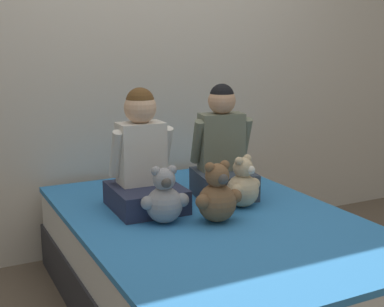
{
  "coord_description": "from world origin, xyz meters",
  "views": [
    {
      "loc": [
        -1.23,
        -2.2,
        1.38
      ],
      "look_at": [
        0.0,
        0.23,
        0.77
      ],
      "focal_mm": 50.0,
      "sensor_mm": 36.0,
      "label": 1
    }
  ],
  "objects_px": {
    "teddy_bear_held_by_left_child": "(164,199)",
    "teddy_bear_between_children": "(217,196)",
    "child_on_right": "(222,153)",
    "bed": "(213,264)",
    "teddy_bear_held_by_right_child": "(243,185)",
    "child_on_left": "(143,163)"
  },
  "relations": [
    {
      "from": "teddy_bear_held_by_left_child",
      "to": "teddy_bear_held_by_right_child",
      "type": "bearing_deg",
      "value": 15.48
    },
    {
      "from": "bed",
      "to": "child_on_right",
      "type": "bearing_deg",
      "value": 53.33
    },
    {
      "from": "child_on_right",
      "to": "teddy_bear_between_children",
      "type": "xyz_separation_m",
      "value": [
        -0.24,
        -0.36,
        -0.12
      ]
    },
    {
      "from": "teddy_bear_held_by_left_child",
      "to": "teddy_bear_between_children",
      "type": "xyz_separation_m",
      "value": [
        0.23,
        -0.1,
        0.01
      ]
    },
    {
      "from": "bed",
      "to": "teddy_bear_held_by_right_child",
      "type": "height_order",
      "value": "teddy_bear_held_by_right_child"
    },
    {
      "from": "child_on_left",
      "to": "teddy_bear_held_by_left_child",
      "type": "relative_size",
      "value": 2.22
    },
    {
      "from": "child_on_right",
      "to": "bed",
      "type": "bearing_deg",
      "value": -116.78
    },
    {
      "from": "child_on_left",
      "to": "teddy_bear_between_children",
      "type": "bearing_deg",
      "value": -56.22
    },
    {
      "from": "teddy_bear_held_by_left_child",
      "to": "teddy_bear_between_children",
      "type": "relative_size",
      "value": 0.94
    },
    {
      "from": "child_on_right",
      "to": "teddy_bear_held_by_right_child",
      "type": "height_order",
      "value": "child_on_right"
    },
    {
      "from": "child_on_left",
      "to": "child_on_right",
      "type": "distance_m",
      "value": 0.47
    },
    {
      "from": "child_on_right",
      "to": "teddy_bear_between_children",
      "type": "relative_size",
      "value": 2.09
    },
    {
      "from": "child_on_left",
      "to": "teddy_bear_held_by_left_child",
      "type": "height_order",
      "value": "child_on_left"
    },
    {
      "from": "teddy_bear_held_by_left_child",
      "to": "teddy_bear_between_children",
      "type": "height_order",
      "value": "teddy_bear_between_children"
    },
    {
      "from": "bed",
      "to": "teddy_bear_between_children",
      "type": "distance_m",
      "value": 0.38
    },
    {
      "from": "bed",
      "to": "child_on_right",
      "type": "relative_size",
      "value": 3.03
    },
    {
      "from": "teddy_bear_between_children",
      "to": "child_on_right",
      "type": "bearing_deg",
      "value": 54.58
    },
    {
      "from": "teddy_bear_held_by_left_child",
      "to": "teddy_bear_between_children",
      "type": "distance_m",
      "value": 0.26
    },
    {
      "from": "teddy_bear_held_by_right_child",
      "to": "teddy_bear_between_children",
      "type": "bearing_deg",
      "value": -173.18
    },
    {
      "from": "teddy_bear_held_by_right_child",
      "to": "child_on_right",
      "type": "bearing_deg",
      "value": 65.11
    },
    {
      "from": "bed",
      "to": "child_on_right",
      "type": "distance_m",
      "value": 0.62
    },
    {
      "from": "bed",
      "to": "teddy_bear_held_by_left_child",
      "type": "distance_m",
      "value": 0.44
    }
  ]
}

